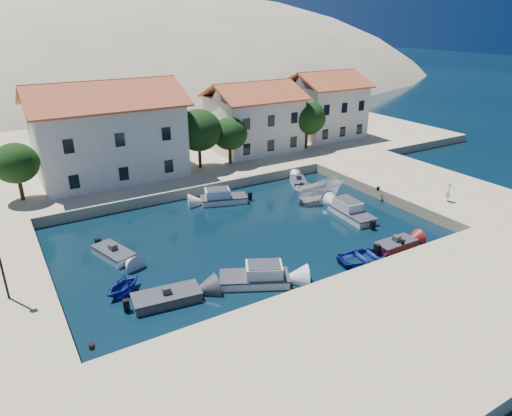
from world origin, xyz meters
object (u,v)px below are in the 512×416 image
at_px(building_left, 107,129).
at_px(rowboat_south, 366,260).
at_px(pedestrian, 448,192).
at_px(cabin_cruiser_east, 352,212).
at_px(cabin_cruiser_south, 254,277).
at_px(building_mid, 254,116).
at_px(building_right, 325,104).
at_px(boat_east, 319,200).

xyz_separation_m(building_left, rowboat_south, (11.28, -26.32, -5.94)).
height_order(building_left, pedestrian, building_left).
bearing_deg(cabin_cruiser_east, building_left, 43.22).
bearing_deg(cabin_cruiser_south, cabin_cruiser_east, 47.65).
bearing_deg(building_left, building_mid, 3.18).
height_order(cabin_cruiser_south, pedestrian, pedestrian).
xyz_separation_m(building_mid, pedestrian, (5.98, -24.28, -3.33)).
distance_m(rowboat_south, cabin_cruiser_east, 7.84).
bearing_deg(building_right, boat_east, -129.75).
bearing_deg(boat_east, cabin_cruiser_south, 130.36).
relative_size(building_mid, cabin_cruiser_south, 2.09).
bearing_deg(building_right, building_mid, -175.24).
bearing_deg(cabin_cruiser_south, rowboat_south, 16.83).
bearing_deg(cabin_cruiser_south, boat_east, 63.53).
bearing_deg(pedestrian, building_left, -86.59).
relative_size(building_mid, building_right, 1.11).
bearing_deg(cabin_cruiser_south, building_mid, 86.35).
distance_m(building_right, boat_east, 22.91).
bearing_deg(building_left, building_right, 3.81).
bearing_deg(boat_east, pedestrian, -131.01).
height_order(cabin_cruiser_south, cabin_cruiser_east, same).
xyz_separation_m(cabin_cruiser_east, boat_east, (0.05, 4.77, -0.48)).
bearing_deg(building_mid, building_left, -176.82).
relative_size(building_left, building_mid, 1.40).
height_order(building_right, pedestrian, building_right).
bearing_deg(cabin_cruiser_south, pedestrian, 31.05).
xyz_separation_m(building_left, boat_east, (15.77, -15.10, -5.94)).
distance_m(cabin_cruiser_south, cabin_cruiser_east, 13.91).
distance_m(building_mid, building_right, 12.04).
bearing_deg(building_left, boat_east, -43.75).
bearing_deg(rowboat_south, building_mid, -5.21).
distance_m(rowboat_south, boat_east, 12.08).
height_order(building_right, boat_east, building_right).
height_order(cabin_cruiser_east, boat_east, cabin_cruiser_east).
bearing_deg(building_right, building_left, -176.19).
bearing_deg(building_mid, cabin_cruiser_east, -96.23).
distance_m(building_right, cabin_cruiser_south, 38.56).
relative_size(cabin_cruiser_south, rowboat_south, 1.16).
relative_size(building_right, cabin_cruiser_east, 1.90).
bearing_deg(building_right, cabin_cruiser_south, -135.56).
xyz_separation_m(rowboat_south, boat_east, (4.49, 11.21, 0.00)).
height_order(rowboat_south, cabin_cruiser_east, cabin_cruiser_east).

